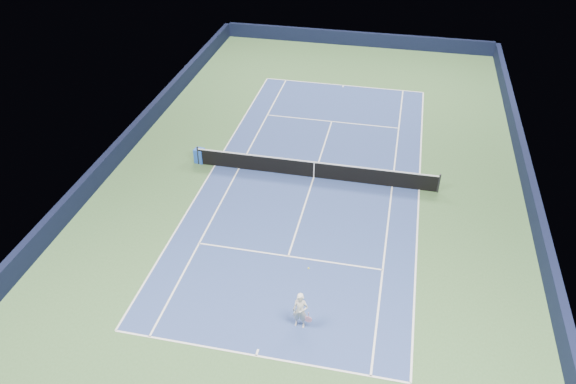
# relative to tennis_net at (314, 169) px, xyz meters

# --- Properties ---
(ground) EXTENTS (40.00, 40.00, 0.00)m
(ground) POSITION_rel_tennis_net_xyz_m (0.00, 0.00, -0.50)
(ground) COLOR #385A31
(ground) RESTS_ON ground
(wall_far) EXTENTS (22.00, 0.35, 1.10)m
(wall_far) POSITION_rel_tennis_net_xyz_m (0.00, 19.82, 0.05)
(wall_far) COLOR black
(wall_far) RESTS_ON ground
(wall_right) EXTENTS (0.35, 40.00, 1.10)m
(wall_right) POSITION_rel_tennis_net_xyz_m (10.82, 0.00, 0.05)
(wall_right) COLOR #101532
(wall_right) RESTS_ON ground
(wall_left) EXTENTS (0.35, 40.00, 1.10)m
(wall_left) POSITION_rel_tennis_net_xyz_m (-10.82, 0.00, 0.05)
(wall_left) COLOR black
(wall_left) RESTS_ON ground
(court_surface) EXTENTS (10.97, 23.77, 0.01)m
(court_surface) POSITION_rel_tennis_net_xyz_m (0.00, 0.00, -0.50)
(court_surface) COLOR navy
(court_surface) RESTS_ON ground
(baseline_far) EXTENTS (10.97, 0.08, 0.00)m
(baseline_far) POSITION_rel_tennis_net_xyz_m (0.00, 11.88, -0.50)
(baseline_far) COLOR white
(baseline_far) RESTS_ON ground
(baseline_near) EXTENTS (10.97, 0.08, 0.00)m
(baseline_near) POSITION_rel_tennis_net_xyz_m (0.00, -11.88, -0.50)
(baseline_near) COLOR white
(baseline_near) RESTS_ON ground
(sideline_doubles_right) EXTENTS (0.08, 23.77, 0.00)m
(sideline_doubles_right) POSITION_rel_tennis_net_xyz_m (5.49, 0.00, -0.50)
(sideline_doubles_right) COLOR white
(sideline_doubles_right) RESTS_ON ground
(sideline_doubles_left) EXTENTS (0.08, 23.77, 0.00)m
(sideline_doubles_left) POSITION_rel_tennis_net_xyz_m (-5.49, 0.00, -0.50)
(sideline_doubles_left) COLOR white
(sideline_doubles_left) RESTS_ON ground
(sideline_singles_right) EXTENTS (0.08, 23.77, 0.00)m
(sideline_singles_right) POSITION_rel_tennis_net_xyz_m (4.12, 0.00, -0.50)
(sideline_singles_right) COLOR white
(sideline_singles_right) RESTS_ON ground
(sideline_singles_left) EXTENTS (0.08, 23.77, 0.00)m
(sideline_singles_left) POSITION_rel_tennis_net_xyz_m (-4.12, 0.00, -0.50)
(sideline_singles_left) COLOR white
(sideline_singles_left) RESTS_ON ground
(service_line_far) EXTENTS (8.23, 0.08, 0.00)m
(service_line_far) POSITION_rel_tennis_net_xyz_m (0.00, 6.40, -0.50)
(service_line_far) COLOR white
(service_line_far) RESTS_ON ground
(service_line_near) EXTENTS (8.23, 0.08, 0.00)m
(service_line_near) POSITION_rel_tennis_net_xyz_m (0.00, -6.40, -0.50)
(service_line_near) COLOR white
(service_line_near) RESTS_ON ground
(center_service_line) EXTENTS (0.08, 12.80, 0.00)m
(center_service_line) POSITION_rel_tennis_net_xyz_m (0.00, 0.00, -0.50)
(center_service_line) COLOR white
(center_service_line) RESTS_ON ground
(center_mark_far) EXTENTS (0.08, 0.30, 0.00)m
(center_mark_far) POSITION_rel_tennis_net_xyz_m (0.00, 11.73, -0.50)
(center_mark_far) COLOR white
(center_mark_far) RESTS_ON ground
(center_mark_near) EXTENTS (0.08, 0.30, 0.00)m
(center_mark_near) POSITION_rel_tennis_net_xyz_m (0.00, -11.73, -0.50)
(center_mark_near) COLOR white
(center_mark_near) RESTS_ON ground
(tennis_net) EXTENTS (12.90, 0.10, 1.07)m
(tennis_net) POSITION_rel_tennis_net_xyz_m (0.00, 0.00, 0.00)
(tennis_net) COLOR black
(tennis_net) RESTS_ON ground
(sponsor_cube) EXTENTS (0.60, 0.52, 0.82)m
(sponsor_cube) POSITION_rel_tennis_net_xyz_m (-6.40, 0.20, -0.09)
(sponsor_cube) COLOR blue
(sponsor_cube) RESTS_ON ground
(tennis_player) EXTENTS (0.76, 1.24, 2.09)m
(tennis_player) POSITION_rel_tennis_net_xyz_m (1.27, -10.15, 0.30)
(tennis_player) COLOR silver
(tennis_player) RESTS_ON ground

